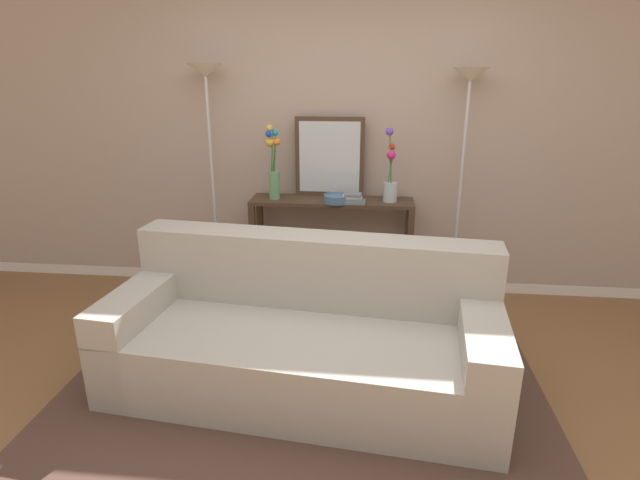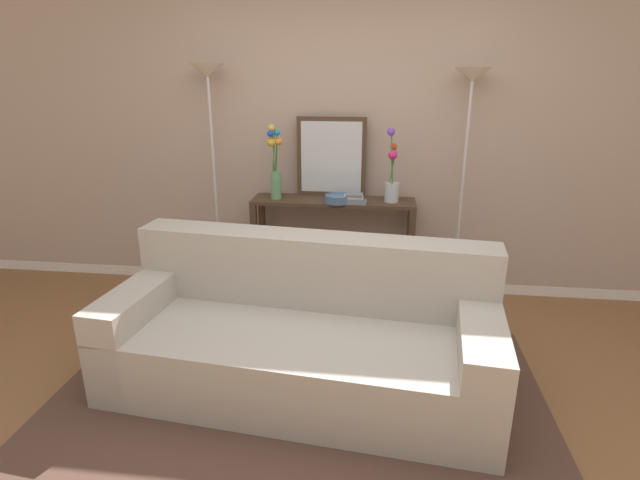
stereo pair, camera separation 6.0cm
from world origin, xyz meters
The scene contains 13 objects.
ground_plane centered at (0.00, 0.00, -0.01)m, with size 16.00×16.00×0.02m, color brown.
back_wall centered at (0.00, 2.00, 1.39)m, with size 12.00×0.15×2.78m.
area_rug centered at (-0.19, 0.26, 0.01)m, with size 2.90×1.87×0.01m.
couch centered at (-0.18, 0.42, 0.31)m, with size 2.35×1.16×0.88m.
console_table centered at (-0.13, 1.71, 0.58)m, with size 1.32×0.32×0.86m.
floor_lamp_left centered at (-1.11, 1.72, 1.49)m, with size 0.28×0.28×1.90m.
floor_lamp_right centered at (0.88, 1.72, 1.47)m, with size 0.28×0.28×1.87m.
wall_mirror centered at (-0.16, 1.84, 1.18)m, with size 0.56×0.02×0.64m.
vase_tall_flowers centered at (-0.60, 1.69, 1.11)m, with size 0.12×0.10×0.59m.
vase_short_flowers centered at (0.33, 1.69, 1.04)m, with size 0.11×0.13×0.58m.
fruit_bowl centered at (-0.09, 1.61, 0.89)m, with size 0.20×0.20×0.07m.
book_stack centered at (0.04, 1.61, 0.89)m, with size 0.19×0.13×0.08m.
book_row_under_console centered at (-0.52, 1.71, 0.06)m, with size 0.29×0.18×0.12m.
Camera 2 is at (0.26, -2.20, 1.85)m, focal length 28.03 mm.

